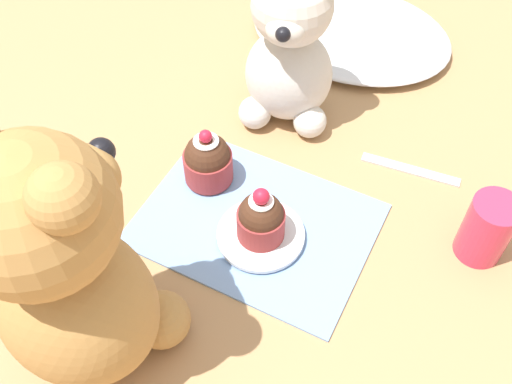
{
  "coord_description": "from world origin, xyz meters",
  "views": [
    {
      "loc": [
        0.17,
        -0.33,
        0.52
      ],
      "look_at": [
        0.0,
        0.0,
        0.06
      ],
      "focal_mm": 42.0,
      "sensor_mm": 36.0,
      "label": 1
    }
  ],
  "objects_px": {
    "teddy_bear_cream": "(289,51)",
    "cupcake_near_tan_bear": "(261,218)",
    "juice_glass": "(487,229)",
    "teaspoon": "(411,169)",
    "teddy_bear_tan": "(68,272)",
    "cupcake_near_cream_bear": "(208,160)",
    "saucer_plate": "(261,235)"
  },
  "relations": [
    {
      "from": "teddy_bear_cream",
      "to": "cupcake_near_cream_bear",
      "type": "distance_m",
      "value": 0.15
    },
    {
      "from": "saucer_plate",
      "to": "teaspoon",
      "type": "bearing_deg",
      "value": 56.02
    },
    {
      "from": "teddy_bear_cream",
      "to": "teaspoon",
      "type": "relative_size",
      "value": 1.8
    },
    {
      "from": "teddy_bear_tan",
      "to": "teaspoon",
      "type": "xyz_separation_m",
      "value": [
        0.19,
        0.33,
        -0.12
      ]
    },
    {
      "from": "saucer_plate",
      "to": "teddy_bear_cream",
      "type": "bearing_deg",
      "value": 107.36
    },
    {
      "from": "cupcake_near_cream_bear",
      "to": "cupcake_near_tan_bear",
      "type": "distance_m",
      "value": 0.1
    },
    {
      "from": "cupcake_near_cream_bear",
      "to": "saucer_plate",
      "type": "relative_size",
      "value": 0.79
    },
    {
      "from": "cupcake_near_tan_bear",
      "to": "teaspoon",
      "type": "distance_m",
      "value": 0.2
    },
    {
      "from": "teddy_bear_tan",
      "to": "juice_glass",
      "type": "xyz_separation_m",
      "value": [
        0.28,
        0.26,
        -0.09
      ]
    },
    {
      "from": "saucer_plate",
      "to": "cupcake_near_tan_bear",
      "type": "height_order",
      "value": "cupcake_near_tan_bear"
    },
    {
      "from": "saucer_plate",
      "to": "teaspoon",
      "type": "xyz_separation_m",
      "value": [
        0.11,
        0.16,
        -0.01
      ]
    },
    {
      "from": "juice_glass",
      "to": "teddy_bear_tan",
      "type": "bearing_deg",
      "value": -137.58
    },
    {
      "from": "teddy_bear_cream",
      "to": "teddy_bear_tan",
      "type": "relative_size",
      "value": 0.75
    },
    {
      "from": "teaspoon",
      "to": "teddy_bear_cream",
      "type": "bearing_deg",
      "value": 166.85
    },
    {
      "from": "teddy_bear_cream",
      "to": "cupcake_near_tan_bear",
      "type": "height_order",
      "value": "teddy_bear_cream"
    },
    {
      "from": "saucer_plate",
      "to": "cupcake_near_tan_bear",
      "type": "bearing_deg",
      "value": 135.0
    },
    {
      "from": "teddy_bear_cream",
      "to": "cupcake_near_cream_bear",
      "type": "bearing_deg",
      "value": -116.71
    },
    {
      "from": "teddy_bear_tan",
      "to": "cupcake_near_cream_bear",
      "type": "xyz_separation_m",
      "value": [
        -0.01,
        0.22,
        -0.09
      ]
    },
    {
      "from": "cupcake_near_tan_bear",
      "to": "juice_glass",
      "type": "xyz_separation_m",
      "value": [
        0.2,
        0.09,
        0.0
      ]
    },
    {
      "from": "juice_glass",
      "to": "teaspoon",
      "type": "distance_m",
      "value": 0.12
    },
    {
      "from": "teddy_bear_cream",
      "to": "cupcake_near_cream_bear",
      "type": "height_order",
      "value": "teddy_bear_cream"
    },
    {
      "from": "teddy_bear_tan",
      "to": "teaspoon",
      "type": "relative_size",
      "value": 2.4
    },
    {
      "from": "teddy_bear_cream",
      "to": "teddy_bear_tan",
      "type": "xyz_separation_m",
      "value": [
        -0.02,
        -0.35,
        0.03
      ]
    },
    {
      "from": "teddy_bear_cream",
      "to": "teaspoon",
      "type": "distance_m",
      "value": 0.19
    },
    {
      "from": "saucer_plate",
      "to": "teaspoon",
      "type": "height_order",
      "value": "saucer_plate"
    },
    {
      "from": "teddy_bear_tan",
      "to": "teaspoon",
      "type": "distance_m",
      "value": 0.4
    },
    {
      "from": "cupcake_near_tan_bear",
      "to": "juice_glass",
      "type": "distance_m",
      "value": 0.22
    },
    {
      "from": "teddy_bear_cream",
      "to": "cupcake_near_tan_bear",
      "type": "bearing_deg",
      "value": -86.97
    },
    {
      "from": "teddy_bear_tan",
      "to": "juice_glass",
      "type": "bearing_deg",
      "value": -132.96
    },
    {
      "from": "cupcake_near_cream_bear",
      "to": "teaspoon",
      "type": "relative_size",
      "value": 0.64
    },
    {
      "from": "cupcake_near_cream_bear",
      "to": "teaspoon",
      "type": "xyz_separation_m",
      "value": [
        0.2,
        0.12,
        -0.03
      ]
    },
    {
      "from": "cupcake_near_cream_bear",
      "to": "juice_glass",
      "type": "bearing_deg",
      "value": 8.62
    }
  ]
}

